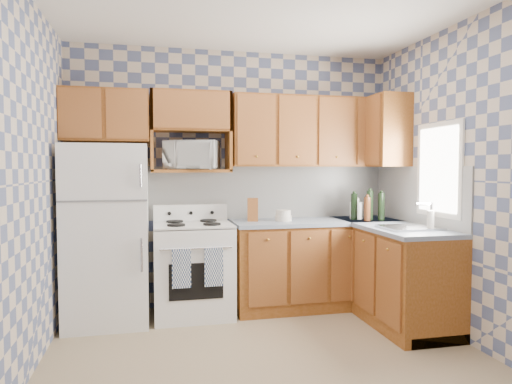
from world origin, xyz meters
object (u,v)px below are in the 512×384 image
(refrigerator, at_px, (107,234))
(stove_body, at_px, (193,270))
(electric_kettle, at_px, (357,210))
(microwave, at_px, (192,155))

(refrigerator, relative_size, stove_body, 1.87)
(refrigerator, xyz_separation_m, electric_kettle, (2.55, 0.04, 0.17))
(stove_body, relative_size, electric_kettle, 5.00)
(microwave, relative_size, electric_kettle, 2.89)
(stove_body, height_order, microwave, microwave)
(stove_body, bearing_deg, microwave, 86.47)
(stove_body, relative_size, microwave, 1.73)
(stove_body, bearing_deg, refrigerator, -178.22)
(electric_kettle, bearing_deg, microwave, 175.64)
(microwave, bearing_deg, electric_kettle, 12.97)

